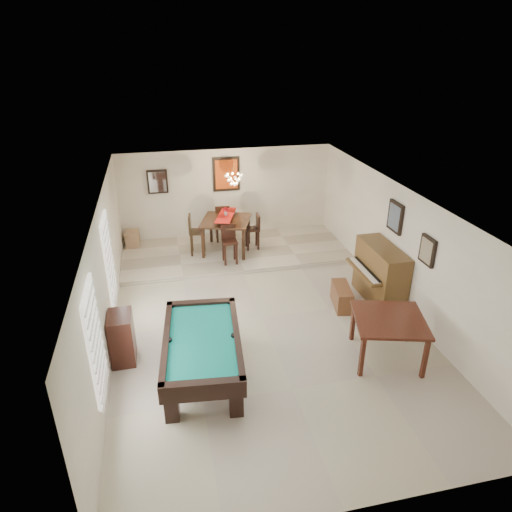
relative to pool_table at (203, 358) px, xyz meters
name	(u,v)px	position (x,y,z in m)	size (l,w,h in m)	color
ground_plane	(262,317)	(1.41, 1.60, -0.40)	(6.00, 9.00, 0.02)	beige
wall_back	(227,194)	(1.41, 6.10, 0.91)	(6.00, 0.04, 2.60)	silver
wall_front	(354,434)	(1.41, -2.90, 0.91)	(6.00, 0.04, 2.60)	silver
wall_left	(106,277)	(-1.59, 1.60, 0.91)	(0.04, 9.00, 2.60)	silver
wall_right	(400,248)	(4.41, 1.60, 0.91)	(0.04, 9.00, 2.60)	silver
ceiling	(263,199)	(1.41, 1.60, 2.21)	(6.00, 9.00, 0.04)	white
dining_step	(235,252)	(1.41, 4.85, -0.33)	(6.00, 2.50, 0.12)	beige
window_left_front	(95,341)	(-1.56, -0.60, 1.01)	(0.06, 1.00, 1.70)	white
window_left_rear	(109,258)	(-1.56, 2.20, 1.01)	(0.06, 1.00, 1.70)	white
pool_table	(203,358)	(0.00, 0.00, 0.00)	(1.28, 2.36, 0.79)	black
square_table	(387,338)	(3.31, -0.19, 0.03)	(1.22, 1.22, 0.84)	#39170E
upright_piano	(374,275)	(3.96, 1.75, 0.25)	(0.87, 1.55, 1.29)	brown
piano_bench	(342,296)	(3.21, 1.67, -0.16)	(0.33, 0.84, 0.47)	brown
apothecary_chest	(122,338)	(-1.36, 0.78, 0.07)	(0.42, 0.62, 0.94)	black
dining_table	(226,233)	(1.19, 4.85, 0.23)	(1.22, 1.22, 1.01)	black
flower_vase	(226,211)	(1.19, 4.85, 0.85)	(0.13, 0.13, 0.22)	#A70E18
dining_chair_south	(230,245)	(1.15, 4.10, 0.22)	(0.37, 0.37, 0.99)	black
dining_chair_north	(222,222)	(1.19, 5.59, 0.26)	(0.40, 0.40, 1.07)	black
dining_chair_west	(197,235)	(0.41, 4.82, 0.27)	(0.40, 0.40, 1.08)	black
dining_chair_east	(252,232)	(1.90, 4.86, 0.21)	(0.36, 0.36, 0.96)	black
corner_bench	(133,238)	(-1.30, 5.75, -0.07)	(0.37, 0.46, 0.41)	#9D7655
chandelier	(234,175)	(1.41, 4.80, 1.81)	(0.44, 0.44, 0.60)	#FFE5B2
back_painting	(226,174)	(1.41, 6.06, 1.51)	(0.75, 0.06, 0.95)	#D84C14
back_mirror	(157,182)	(-0.49, 6.06, 1.41)	(0.55, 0.06, 0.65)	white
right_picture_upper	(395,217)	(4.37, 1.90, 1.51)	(0.06, 0.55, 0.65)	slate
right_picture_lower	(428,251)	(4.37, 0.60, 1.31)	(0.06, 0.45, 0.55)	gray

